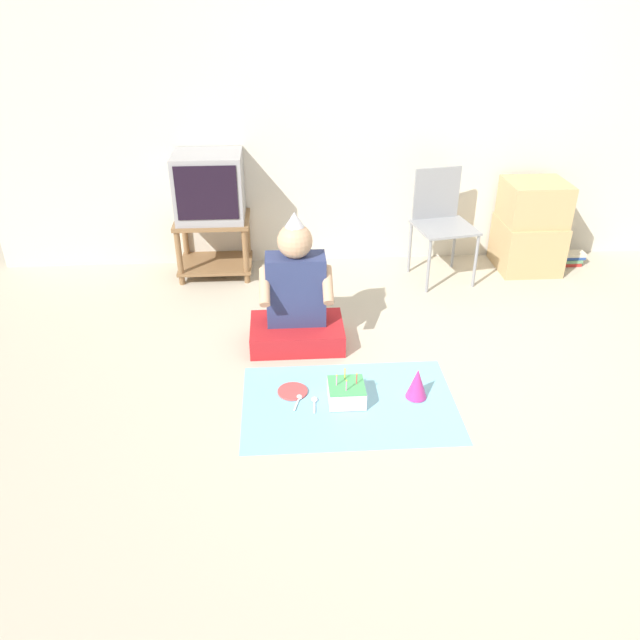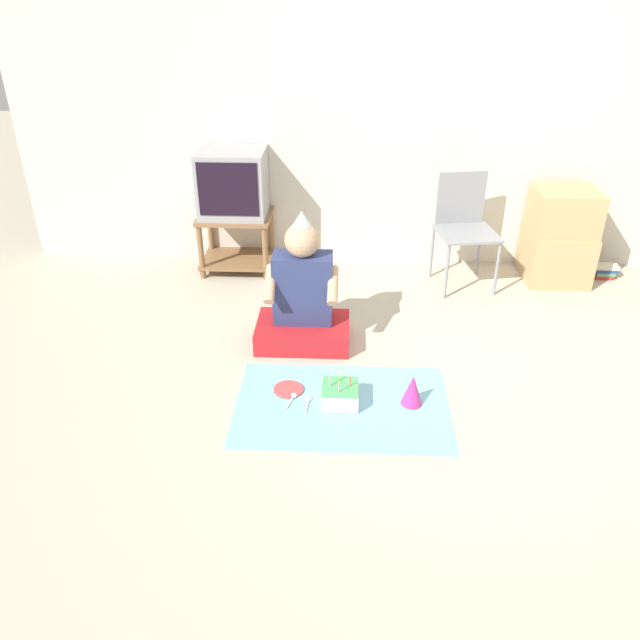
# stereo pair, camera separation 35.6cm
# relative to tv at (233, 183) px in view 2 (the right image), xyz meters

# --- Properties ---
(ground_plane) EXTENTS (16.00, 16.00, 0.00)m
(ground_plane) POSITION_rel_tv_xyz_m (1.50, -1.75, -0.70)
(ground_plane) COLOR #BCB29E
(wall_back) EXTENTS (6.40, 0.06, 2.55)m
(wall_back) POSITION_rel_tv_xyz_m (1.50, 0.25, 0.57)
(wall_back) COLOR beige
(wall_back) RESTS_ON ground_plane
(tv_stand) EXTENTS (0.56, 0.43, 0.46)m
(tv_stand) POSITION_rel_tv_xyz_m (0.00, -0.00, -0.43)
(tv_stand) COLOR olive
(tv_stand) RESTS_ON ground_plane
(tv) EXTENTS (0.50, 0.42, 0.49)m
(tv) POSITION_rel_tv_xyz_m (0.00, 0.00, 0.00)
(tv) COLOR #99999E
(tv) RESTS_ON tv_stand
(folding_chair) EXTENTS (0.48, 0.48, 0.82)m
(folding_chair) POSITION_rel_tv_xyz_m (1.72, -0.15, -0.22)
(folding_chair) COLOR gray
(folding_chair) RESTS_ON ground_plane
(cardboard_box_stack) EXTENTS (0.46, 0.48, 0.70)m
(cardboard_box_stack) POSITION_rel_tv_xyz_m (2.47, -0.05, -0.36)
(cardboard_box_stack) COLOR tan
(cardboard_box_stack) RESTS_ON ground_plane
(book_pile) EXTENTS (0.18, 0.13, 0.10)m
(book_pile) POSITION_rel_tv_xyz_m (2.88, -0.02, -0.65)
(book_pile) COLOR #B72D28
(book_pile) RESTS_ON ground_plane
(person_seated) EXTENTS (0.59, 0.40, 0.87)m
(person_seated) POSITION_rel_tv_xyz_m (0.60, -1.09, -0.41)
(person_seated) COLOR red
(person_seated) RESTS_ON ground_plane
(party_cloth) EXTENTS (1.18, 0.78, 0.01)m
(party_cloth) POSITION_rel_tv_xyz_m (0.86, -1.78, -0.70)
(party_cloth) COLOR #7FC6E0
(party_cloth) RESTS_ON ground_plane
(birthday_cake) EXTENTS (0.20, 0.20, 0.18)m
(birthday_cake) POSITION_rel_tv_xyz_m (0.85, -1.75, -0.64)
(birthday_cake) COLOR silver
(birthday_cake) RESTS_ON party_cloth
(party_hat_blue) EXTENTS (0.12, 0.12, 0.18)m
(party_hat_blue) POSITION_rel_tv_xyz_m (1.25, -1.74, -0.61)
(party_hat_blue) COLOR #CC338C
(party_hat_blue) RESTS_ON party_cloth
(paper_plate) EXTENTS (0.17, 0.17, 0.01)m
(paper_plate) POSITION_rel_tv_xyz_m (0.56, -1.65, -0.69)
(paper_plate) COLOR #D84C4C
(paper_plate) RESTS_ON party_cloth
(plastic_spoon_near) EXTENTS (0.06, 0.14, 0.01)m
(plastic_spoon_near) POSITION_rel_tv_xyz_m (0.59, -1.73, -0.69)
(plastic_spoon_near) COLOR white
(plastic_spoon_near) RESTS_ON party_cloth
(plastic_spoon_far) EXTENTS (0.04, 0.15, 0.01)m
(plastic_spoon_far) POSITION_rel_tv_xyz_m (0.67, -1.76, -0.69)
(plastic_spoon_far) COLOR white
(plastic_spoon_far) RESTS_ON party_cloth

